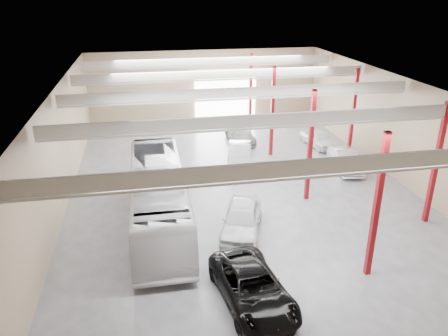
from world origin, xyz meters
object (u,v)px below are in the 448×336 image
object	(u,v)px
car_row_b	(240,154)
car_right_far	(318,138)
coach_bus	(158,196)
car_row_c	(240,134)
black_sedan	(253,287)
car_row_a	(242,219)
car_right_near	(346,160)

from	to	relation	value
car_row_b	car_right_far	world-z (taller)	car_row_b
coach_bus	car_right_far	xyz separation A→B (m)	(13.81, 10.69, -1.04)
car_right_far	car_row_c	bearing A→B (deg)	149.49
black_sedan	car_row_c	size ratio (longest dim) A/B	1.19
car_row_a	car_right_far	bearing A→B (deg)	71.58
car_right_near	car_row_b	bearing A→B (deg)	169.52
black_sedan	car_right_far	world-z (taller)	black_sedan
car_row_a	car_right_far	size ratio (longest dim) A/B	1.24
car_row_a	car_row_c	world-z (taller)	car_row_a
coach_bus	car_row_b	size ratio (longest dim) A/B	2.60
car_right_far	coach_bus	bearing A→B (deg)	-150.79
car_row_b	car_row_c	distance (m)	5.34
coach_bus	car_right_far	size ratio (longest dim) A/B	3.08
car_row_c	car_right_near	xyz separation A→B (m)	(6.19, -7.70, 0.08)
car_row_a	car_right_near	xyz separation A→B (m)	(9.46, 7.29, -0.10)
car_row_a	car_row_c	distance (m)	15.34
black_sedan	car_row_b	xyz separation A→B (m)	(2.91, 15.47, 0.02)
car_row_b	car_right_near	size ratio (longest dim) A/B	1.04
car_row_a	car_right_near	world-z (taller)	car_row_a
car_row_a	car_right_far	distance (m)	15.67
coach_bus	car_row_c	distance (m)	15.26
black_sedan	car_right_near	xyz separation A→B (m)	(10.30, 12.97, -0.01)
black_sedan	car_right_near	size ratio (longest dim) A/B	1.21
car_row_b	car_right_near	xyz separation A→B (m)	(7.39, -2.50, -0.03)
car_row_a	car_row_b	xyz separation A→B (m)	(2.07, 9.79, -0.06)
car_row_c	car_right_near	world-z (taller)	car_right_near
car_right_near	black_sedan	bearing A→B (deg)	-120.26
car_right_near	car_row_a	bearing A→B (deg)	-134.19
black_sedan	car_right_near	world-z (taller)	black_sedan
black_sedan	car_row_a	distance (m)	5.74
coach_bus	car_right_near	xyz separation A→B (m)	(13.81, 5.49, -0.98)
car_right_near	car_row_c	bearing A→B (deg)	137.02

